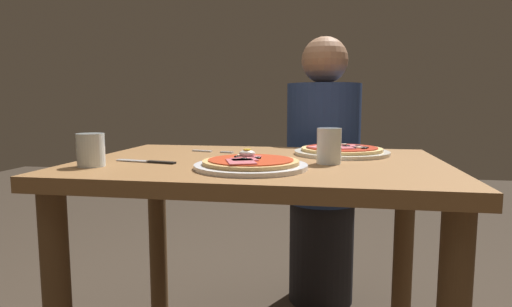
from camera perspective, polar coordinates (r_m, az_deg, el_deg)
name	(u,v)px	position (r m, az deg, el deg)	size (l,w,h in m)	color
dining_table	(261,201)	(1.31, 0.65, -6.41)	(1.07, 0.76, 0.73)	olive
pizza_foreground	(250,164)	(1.12, -0.77, -1.41)	(0.30, 0.30, 0.05)	white
pizza_across_left	(342,151)	(1.45, 11.33, 0.34)	(0.31, 0.31, 0.03)	silver
water_glass_near	(329,148)	(1.22, 9.70, 0.70)	(0.07, 0.07, 0.10)	silver
water_glass_far	(91,152)	(1.24, -21.14, 0.15)	(0.07, 0.07, 0.09)	silver
fork	(209,151)	(1.50, -6.26, 0.29)	(0.16, 0.05, 0.00)	silver
knife	(150,162)	(1.27, -13.98, -1.05)	(0.19, 0.06, 0.01)	silver
diner_person	(322,179)	(1.93, 8.85, -3.37)	(0.32, 0.32, 1.18)	black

